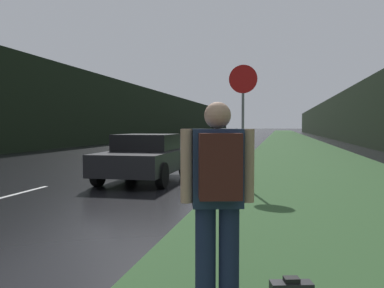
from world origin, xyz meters
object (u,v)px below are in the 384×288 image
(hitchhiker_with_backpack, at_px, (218,194))
(car_passing_near, at_px, (145,157))
(stop_sign, at_px, (243,111))
(car_passing_far, at_px, (226,138))

(hitchhiker_with_backpack, distance_m, car_passing_near, 8.69)
(stop_sign, xyz_separation_m, car_passing_far, (-2.92, 19.02, -1.27))
(car_passing_far, bearing_deg, stop_sign, 98.73)
(hitchhiker_with_backpack, height_order, car_passing_near, hitchhiker_with_backpack)
(car_passing_far, bearing_deg, car_passing_near, 90.00)
(stop_sign, height_order, hitchhiker_with_backpack, stop_sign)
(stop_sign, xyz_separation_m, hitchhiker_with_backpack, (0.44, -7.46, -0.98))
(hitchhiker_with_backpack, distance_m, car_passing_far, 26.69)
(car_passing_near, bearing_deg, stop_sign, 169.23)
(hitchhiker_with_backpack, xyz_separation_m, car_passing_near, (-3.36, 8.01, -0.34))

